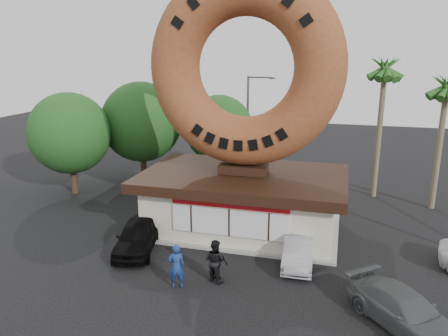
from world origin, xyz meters
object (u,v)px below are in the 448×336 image
street_lamp (249,122)px  person_right (217,262)px  person_left (176,266)px  giant_donut (245,68)px  person_center (215,261)px  car_silver (299,250)px  donut_shop (243,199)px  car_black (137,236)px  car_grey (405,310)px

street_lamp → person_right: 16.51m
person_left → giant_donut: bearing=-124.2°
giant_donut → person_center: 10.05m
street_lamp → car_silver: (5.36, -13.39, -3.83)m
donut_shop → street_lamp: street_lamp is taller
donut_shop → car_silver: 4.99m
person_center → car_silver: size_ratio=0.49×
giant_donut → car_black: bearing=-137.2°
donut_shop → giant_donut: bearing=90.0°
donut_shop → person_right: bearing=-88.2°
car_silver → giant_donut: bearing=132.8°
giant_donut → person_left: (-1.29, -7.00, -8.00)m
giant_donut → car_silver: (3.51, -3.39, -8.33)m
person_center → car_black: size_ratio=0.43×
person_center → car_black: (-4.68, 1.86, -0.21)m
donut_shop → person_right: 6.03m
car_grey → car_silver: bearing=95.8°
person_right → car_grey: 7.73m
person_right → car_silver: 4.21m
car_black → person_left: bearing=-54.1°
car_grey → car_black: bearing=124.5°
donut_shop → person_left: (-1.29, -6.98, -0.78)m
person_left → street_lamp: bearing=-111.8°
giant_donut → person_right: bearing=-88.2°
donut_shop → car_black: (-4.53, -4.19, -1.00)m
donut_shop → car_grey: donut_shop is taller
donut_shop → person_left: donut_shop is taller
donut_shop → car_silver: size_ratio=2.85×
car_black → car_silver: 8.08m
car_silver → car_grey: bearing=-46.4°
donut_shop → giant_donut: 7.22m
car_silver → car_black: bearing=-177.4°
giant_donut → person_right: (0.19, -5.98, -8.12)m
street_lamp → person_center: size_ratio=4.11×
donut_shop → person_center: donut_shop is taller
street_lamp → person_left: 17.36m
person_center → car_silver: bearing=-119.9°
street_lamp → person_left: size_ratio=4.07×
person_right → person_center: bearing=69.3°
donut_shop → street_lamp: (-1.86, 10.02, 2.72)m
street_lamp → car_grey: 20.26m
giant_donut → street_lamp: (-1.86, 10.00, -4.50)m
street_lamp → car_grey: size_ratio=1.69×
giant_donut → car_black: giant_donut is taller
person_center → car_grey: 7.77m
giant_donut → person_left: bearing=-100.5°
street_lamp → person_right: (2.05, -15.98, -3.62)m
giant_donut → car_silver: giant_donut is taller
person_left → car_grey: person_left is taller
giant_donut → person_left: giant_donut is taller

